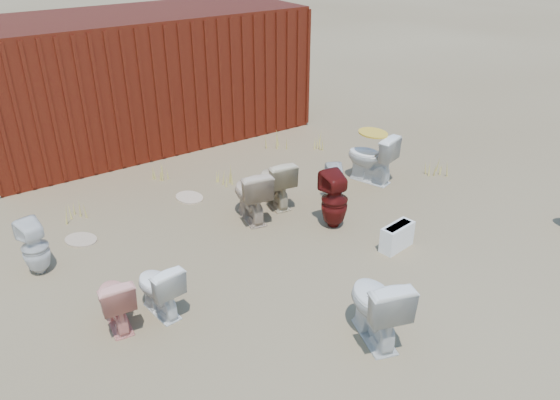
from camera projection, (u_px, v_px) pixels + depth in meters
ground at (306, 255)px, 7.16m from camera, size 100.00×100.00×0.00m
shipping_container at (144, 78)px, 10.41m from camera, size 6.00×2.40×2.40m
toilet_front_a at (159, 288)px, 5.98m from camera, size 0.45×0.69×0.66m
toilet_front_pink at (115, 300)px, 5.79m from camera, size 0.43×0.68×0.66m
toilet_front_c at (376, 305)px, 5.58m from camera, size 0.70×0.92×0.83m
toilet_front_maroon at (334, 200)px, 7.63m from camera, size 0.42×0.43×0.83m
toilet_back_a at (35, 248)px, 6.65m from camera, size 0.38×0.39×0.72m
toilet_back_beige_left at (251, 194)px, 7.84m from camera, size 0.59×0.85×0.80m
toilet_back_beige_right at (275, 182)px, 8.24m from camera, size 0.53×0.80×0.76m
toilet_back_yellowlid at (371, 158)px, 8.96m from camera, size 0.70×0.92×0.84m
toilet_back_e at (335, 185)px, 8.28m from camera, size 0.39×0.39×0.64m
yellow_lid at (373, 133)px, 8.76m from camera, size 0.42×0.53×0.02m
loose_tank at (397, 237)px, 7.22m from camera, size 0.52×0.27×0.35m
loose_lid_near at (189, 197)px, 8.58m from camera, size 0.48×0.56×0.02m
loose_lid_far at (81, 240)px, 7.46m from camera, size 0.56×0.59×0.02m
weed_clump_a at (73, 211)px, 7.90m from camera, size 0.36×0.36×0.30m
weed_clump_b at (226, 176)px, 8.99m from camera, size 0.32×0.32×0.26m
weed_clump_c at (319, 142)px, 10.32m from camera, size 0.36×0.36×0.30m
weed_clump_d at (158, 173)px, 9.10m from camera, size 0.30×0.30×0.25m
weed_clump_e at (276, 141)px, 10.32m from camera, size 0.34×0.34×0.32m
weed_clump_f at (437, 168)px, 9.29m from camera, size 0.28×0.28×0.25m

